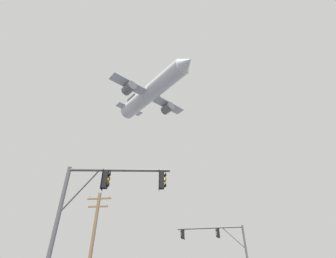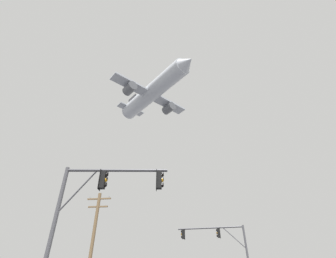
{
  "view_description": "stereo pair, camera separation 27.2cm",
  "coord_description": "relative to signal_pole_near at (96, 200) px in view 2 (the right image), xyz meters",
  "views": [
    {
      "loc": [
        0.42,
        -4.83,
        1.79
      ],
      "look_at": [
        -2.3,
        17.79,
        15.99
      ],
      "focal_mm": 25.17,
      "sensor_mm": 36.0,
      "label": 1
    },
    {
      "loc": [
        0.69,
        -4.8,
        1.79
      ],
      "look_at": [
        -2.3,
        17.79,
        15.99
      ],
      "focal_mm": 25.17,
      "sensor_mm": 36.0,
      "label": 2
    }
  ],
  "objects": [
    {
      "name": "airplane",
      "position": [
        -3.85,
        28.92,
        32.12
      ],
      "size": [
        20.74,
        19.38,
        6.89
      ],
      "color": "#B7BCC6"
    },
    {
      "name": "signal_pole_far",
      "position": [
        6.95,
        15.83,
        -0.23
      ],
      "size": [
        6.9,
        1.04,
        6.22
      ],
      "color": "#4C4C51",
      "rests_on": "ground"
    },
    {
      "name": "utility_pole",
      "position": [
        -3.94,
        9.29,
        -0.57
      ],
      "size": [
        2.2,
        0.28,
        8.19
      ],
      "color": "brown",
      "rests_on": "ground"
    },
    {
      "name": "signal_pole_near",
      "position": [
        0.0,
        0.0,
        0.0
      ],
      "size": [
        5.37,
        0.98,
        6.66
      ],
      "color": "#4C4C51",
      "rests_on": "ground"
    }
  ]
}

